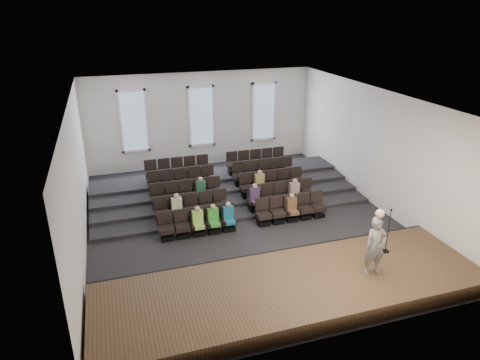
# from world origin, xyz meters

# --- Properties ---
(ground) EXTENTS (14.00, 14.00, 0.00)m
(ground) POSITION_xyz_m (0.00, 0.00, 0.00)
(ground) COLOR #232326
(ground) RESTS_ON ground
(ceiling) EXTENTS (12.00, 14.00, 0.02)m
(ceiling) POSITION_xyz_m (0.00, 0.00, 5.01)
(ceiling) COLOR white
(ceiling) RESTS_ON ground
(wall_back) EXTENTS (12.00, 0.04, 5.00)m
(wall_back) POSITION_xyz_m (0.00, 7.02, 2.50)
(wall_back) COLOR white
(wall_back) RESTS_ON ground
(wall_front) EXTENTS (12.00, 0.04, 5.00)m
(wall_front) POSITION_xyz_m (0.00, -7.02, 2.50)
(wall_front) COLOR white
(wall_front) RESTS_ON ground
(wall_left) EXTENTS (0.04, 14.00, 5.00)m
(wall_left) POSITION_xyz_m (-6.02, 0.00, 2.50)
(wall_left) COLOR white
(wall_left) RESTS_ON ground
(wall_right) EXTENTS (0.04, 14.00, 5.00)m
(wall_right) POSITION_xyz_m (6.02, 0.00, 2.50)
(wall_right) COLOR white
(wall_right) RESTS_ON ground
(stage) EXTENTS (11.80, 3.60, 0.50)m
(stage) POSITION_xyz_m (0.00, -5.10, 0.25)
(stage) COLOR #4F3722
(stage) RESTS_ON ground
(stage_lip) EXTENTS (11.80, 0.06, 0.52)m
(stage_lip) POSITION_xyz_m (0.00, -3.33, 0.25)
(stage_lip) COLOR black
(stage_lip) RESTS_ON ground
(risers) EXTENTS (11.80, 4.80, 0.60)m
(risers) POSITION_xyz_m (0.00, 3.17, 0.20)
(risers) COLOR #232326
(risers) RESTS_ON ground
(seating_rows) EXTENTS (6.80, 4.70, 1.67)m
(seating_rows) POSITION_xyz_m (-0.00, 1.54, 0.68)
(seating_rows) COLOR black
(seating_rows) RESTS_ON ground
(windows) EXTENTS (8.44, 0.10, 3.24)m
(windows) POSITION_xyz_m (0.00, 6.95, 2.70)
(windows) COLOR white
(windows) RESTS_ON wall_back
(audience) EXTENTS (5.45, 2.64, 1.10)m
(audience) POSITION_xyz_m (-0.15, 0.22, 0.80)
(audience) COLOR #93CC51
(audience) RESTS_ON seating_rows
(speaker) EXTENTS (0.72, 0.50, 1.87)m
(speaker) POSITION_xyz_m (2.49, -5.39, 1.43)
(speaker) COLOR slate
(speaker) RESTS_ON stage
(mic_stand) EXTENTS (0.26, 0.26, 1.58)m
(mic_stand) POSITION_xyz_m (3.62, -4.47, 0.97)
(mic_stand) COLOR black
(mic_stand) RESTS_ON stage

